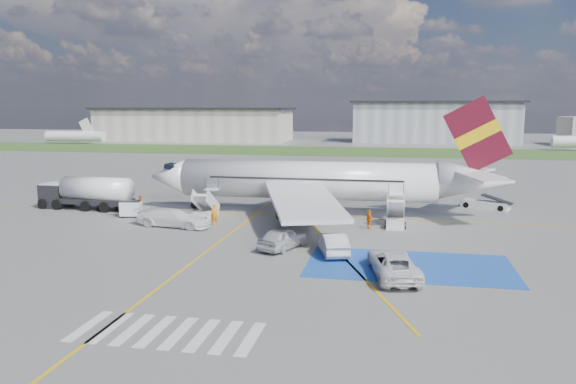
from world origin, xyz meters
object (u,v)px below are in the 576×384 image
Objects in this scene: fuel_tanker at (87,195)px; van_white_a at (393,259)px; belt_loader at (486,205)px; airliner at (322,181)px; car_silver_a at (283,238)px; car_silver_b at (333,243)px; van_white_b at (173,215)px; gpu_cart at (131,210)px.

fuel_tanker reaches higher than van_white_a.
fuel_tanker is 1.95× the size of belt_loader.
airliner is at bearing -80.37° from van_white_a.
airliner is 15.27m from car_silver_a.
car_silver_b is at bearing -79.40° from airliner.
belt_loader is at bearing -120.24° from van_white_a.
fuel_tanker is 1.93× the size of van_white_b.
airliner is at bearing -135.42° from belt_loader.
car_silver_b is at bearing -172.62° from car_silver_a.
airliner is at bearing -44.17° from van_white_b.
car_silver_a is 10.01m from van_white_a.
belt_loader is at bearing -111.11° from car_silver_a.
gpu_cart is at bearing -20.59° from fuel_tanker.
fuel_tanker reaches higher than belt_loader.
airliner is 6.48× the size of van_white_a.
fuel_tanker is 42.82m from belt_loader.
belt_loader is (17.02, 6.05, -3.00)m from airliner.
car_silver_b is at bearing -97.64° from belt_loader.
van_white_b reaches higher than car_silver_b.
car_silver_b is at bearing -36.26° from gpu_cart.
van_white_a is at bearing -24.28° from fuel_tanker.
gpu_cart is at bearing -40.33° from van_white_a.
belt_loader is 33.10m from van_white_b.
car_silver_a is 0.88× the size of van_white_a.
gpu_cart is at bearing -41.91° from car_silver_b.
gpu_cart is (-18.32, -5.56, -2.65)m from airliner.
fuel_tanker is 4.80× the size of gpu_cart.
van_white_b is (-19.83, 11.37, -0.01)m from van_white_a.
car_silver_b is 6.36m from van_white_a.
car_silver_b is (21.30, -10.32, 0.07)m from gpu_cart.
airliner is at bearing 10.34° from fuel_tanker.
car_silver_a is (17.31, -9.47, 0.10)m from gpu_cart.
gpu_cart is 29.72m from van_white_a.
belt_loader is at bearing -53.09° from van_white_b.
fuel_tanker reaches higher than car_silver_a.
fuel_tanker is (-24.95, -2.41, -1.92)m from airliner.
gpu_cart is 37.20m from belt_loader.
airliner is 21.86m from van_white_a.
gpu_cart is at bearing -163.13° from airliner.
fuel_tanker reaches higher than van_white_b.
belt_loader is (41.97, 8.46, -1.08)m from fuel_tanker.
car_silver_a is at bearing -42.97° from van_white_a.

